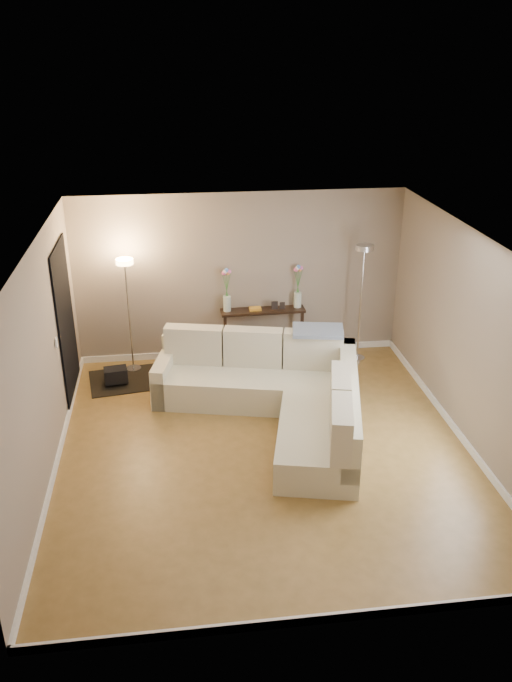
{
  "coord_description": "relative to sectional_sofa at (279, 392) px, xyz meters",
  "views": [
    {
      "loc": [
        -0.99,
        -6.85,
        4.59
      ],
      "look_at": [
        0.0,
        0.8,
        1.1
      ],
      "focal_mm": 35.0,
      "sensor_mm": 36.0,
      "label": 1
    }
  ],
  "objects": [
    {
      "name": "charcoal_rug",
      "position": [
        -2.03,
        1.29,
        -0.35
      ],
      "size": [
        1.27,
        1.02,
        0.02
      ],
      "primitive_type": "cube",
      "rotation": [
        0.0,
        0.0,
        0.15
      ],
      "color": "black",
      "rests_on": "floor"
    },
    {
      "name": "baseboard_back",
      "position": [
        -0.3,
        1.97,
        -0.31
      ],
      "size": [
        5.0,
        0.03,
        0.1
      ],
      "primitive_type": "cube",
      "color": "white",
      "rests_on": "ground"
    },
    {
      "name": "wall_front",
      "position": [
        -0.3,
        -3.53,
        0.94
      ],
      "size": [
        5.0,
        0.02,
        2.6
      ],
      "primitive_type": "cube",
      "color": "gray",
      "rests_on": "ground"
    },
    {
      "name": "black_bag",
      "position": [
        -2.21,
        1.17,
        -0.2
      ],
      "size": [
        0.36,
        0.28,
        0.21
      ],
      "primitive_type": "cube",
      "rotation": [
        0.0,
        0.0,
        0.15
      ],
      "color": "black",
      "rests_on": "charcoal_rug"
    },
    {
      "name": "floor_lamp_lit",
      "position": [
        -1.98,
        1.64,
        0.89
      ],
      "size": [
        0.28,
        0.28,
        1.76
      ],
      "color": "silver",
      "rests_on": "floor"
    },
    {
      "name": "console_table",
      "position": [
        -0.04,
        1.88,
        0.1
      ],
      "size": [
        1.31,
        0.38,
        0.8
      ],
      "color": "black",
      "rests_on": "floor"
    },
    {
      "name": "floor",
      "position": [
        -0.3,
        -0.77,
        -0.36
      ],
      "size": [
        5.0,
        5.5,
        0.01
      ],
      "primitive_type": "cube",
      "color": "olive",
      "rests_on": "ground"
    },
    {
      "name": "wall_right",
      "position": [
        2.21,
        -0.77,
        0.94
      ],
      "size": [
        0.02,
        5.5,
        2.6
      ],
      "primitive_type": "cube",
      "color": "gray",
      "rests_on": "ground"
    },
    {
      "name": "doorway",
      "position": [
        -2.78,
        0.93,
        0.74
      ],
      "size": [
        0.02,
        1.2,
        2.2
      ],
      "primitive_type": "cube",
      "color": "black",
      "rests_on": "ground"
    },
    {
      "name": "wall_left",
      "position": [
        -2.81,
        -0.77,
        0.94
      ],
      "size": [
        0.02,
        5.5,
        2.6
      ],
      "primitive_type": "cube",
      "color": "gray",
      "rests_on": "ground"
    },
    {
      "name": "baseboard_left",
      "position": [
        -2.78,
        -0.77,
        -0.31
      ],
      "size": [
        0.03,
        5.5,
        0.1
      ],
      "primitive_type": "cube",
      "color": "white",
      "rests_on": "ground"
    },
    {
      "name": "wall_back",
      "position": [
        -0.3,
        1.99,
        0.94
      ],
      "size": [
        5.0,
        0.02,
        2.6
      ],
      "primitive_type": "cube",
      "color": "gray",
      "rests_on": "ground"
    },
    {
      "name": "floor_lamp_unlit",
      "position": [
        1.51,
        1.56,
        0.96
      ],
      "size": [
        0.28,
        0.28,
        1.86
      ],
      "color": "silver",
      "rests_on": "floor"
    },
    {
      "name": "throw_blanket",
      "position": [
        0.63,
        0.55,
        0.61
      ],
      "size": [
        0.75,
        0.52,
        0.09
      ],
      "primitive_type": "cube",
      "rotation": [
        0.1,
        0.0,
        -0.18
      ],
      "color": "slate",
      "rests_on": "sectional_sofa"
    },
    {
      "name": "baseboard_front",
      "position": [
        -0.3,
        -3.5,
        -0.31
      ],
      "size": [
        5.0,
        0.03,
        0.1
      ],
      "primitive_type": "cube",
      "color": "white",
      "rests_on": "ground"
    },
    {
      "name": "ceiling",
      "position": [
        -0.3,
        -0.77,
        2.25
      ],
      "size": [
        5.0,
        5.5,
        0.01
      ],
      "primitive_type": "cube",
      "color": "white",
      "rests_on": "ground"
    },
    {
      "name": "leaning_mirror",
      "position": [
        0.04,
        2.04,
        0.82
      ],
      "size": [
        0.92,
        0.07,
        0.72
      ],
      "color": "black",
      "rests_on": "console_table"
    },
    {
      "name": "baseboard_right",
      "position": [
        2.19,
        -0.77,
        -0.31
      ],
      "size": [
        0.03,
        5.5,
        0.1
      ],
      "primitive_type": "cube",
      "color": "white",
      "rests_on": "ground"
    },
    {
      "name": "table_decor",
      "position": [
        0.04,
        1.84,
        0.48
      ],
      "size": [
        0.55,
        0.12,
        0.13
      ],
      "color": "gold",
      "rests_on": "console_table"
    },
    {
      "name": "flower_vase_left",
      "position": [
        -0.51,
        1.87,
        0.74
      ],
      "size": [
        0.15,
        0.12,
        0.69
      ],
      "color": "silver",
      "rests_on": "console_table"
    },
    {
      "name": "flower_vase_right",
      "position": [
        0.59,
        1.89,
        0.74
      ],
      "size": [
        0.15,
        0.12,
        0.69
      ],
      "color": "silver",
      "rests_on": "console_table"
    },
    {
      "name": "sectional_sofa",
      "position": [
        0.0,
        0.0,
        0.0
      ],
      "size": [
        2.87,
        3.17,
        0.96
      ],
      "color": "beige",
      "rests_on": "floor"
    },
    {
      "name": "switch_plate",
      "position": [
        -2.78,
        0.08,
        0.84
      ],
      "size": [
        0.02,
        0.08,
        0.12
      ],
      "primitive_type": "cube",
      "color": "white",
      "rests_on": "ground"
    }
  ]
}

